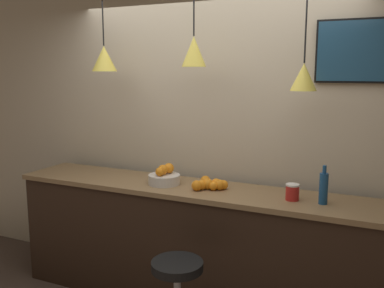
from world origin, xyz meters
TOP-DOWN VIEW (x-y plane):
  - back_wall at (0.00, 0.97)m, footprint 8.00×0.06m
  - service_counter at (0.00, 0.58)m, footprint 3.11×0.57m
  - fruit_bowl at (-0.24, 0.56)m, footprint 0.26×0.26m
  - orange_pile at (0.15, 0.58)m, footprint 0.25×0.26m
  - juice_bottle at (1.03, 0.56)m, footprint 0.06×0.06m
  - spread_jar at (0.81, 0.56)m, footprint 0.10×0.10m
  - pendant_lamp_left at (-0.84, 0.61)m, footprint 0.21×0.21m
  - pendant_lamp_middle at (0.00, 0.61)m, footprint 0.19×0.19m
  - pendant_lamp_right at (0.84, 0.61)m, footprint 0.19×0.19m
  - mounted_tv at (1.20, 0.92)m, footprint 0.66×0.04m

SIDE VIEW (x-z plane):
  - service_counter at x=0.00m, z-range 0.00..1.00m
  - orange_pile at x=0.15m, z-range 1.00..1.08m
  - fruit_bowl at x=-0.24m, z-range 0.98..1.14m
  - spread_jar at x=0.81m, z-range 1.00..1.12m
  - juice_bottle at x=1.03m, z-range 0.98..1.26m
  - back_wall at x=0.00m, z-range 0.00..2.90m
  - pendant_lamp_right at x=0.84m, z-range 1.38..2.40m
  - pendant_lamp_left at x=-0.84m, z-range 1.59..2.47m
  - mounted_tv at x=1.20m, z-range 1.84..2.30m
  - pendant_lamp_middle at x=0.00m, z-range 1.65..2.50m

